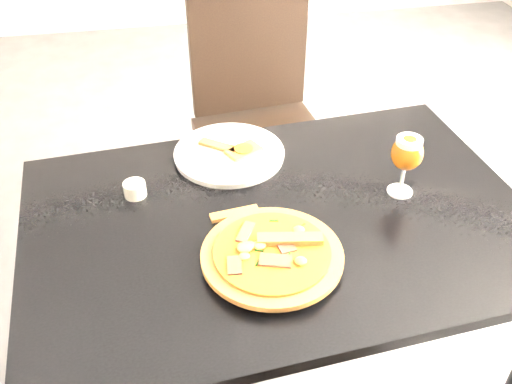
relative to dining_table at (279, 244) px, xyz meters
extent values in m
plane|color=#504F52|center=(0.09, 0.16, -0.66)|extent=(6.00, 6.00, 0.00)
cube|color=black|center=(0.00, 0.00, 0.08)|extent=(1.26, 0.89, 0.03)
cylinder|color=black|center=(-0.56, 0.30, -0.30)|extent=(0.05, 0.05, 0.72)
cylinder|color=black|center=(0.51, 0.38, -0.30)|extent=(0.05, 0.05, 0.72)
cube|color=black|center=(0.11, 0.71, -0.17)|extent=(0.50, 0.50, 0.04)
cylinder|color=black|center=(-0.05, 0.50, -0.43)|extent=(0.04, 0.04, 0.46)
cylinder|color=black|center=(0.31, 0.54, -0.43)|extent=(0.04, 0.04, 0.46)
cylinder|color=black|center=(-0.09, 0.87, -0.43)|extent=(0.04, 0.04, 0.46)
cylinder|color=black|center=(0.27, 0.91, -0.43)|extent=(0.04, 0.04, 0.46)
cube|color=black|center=(0.09, 0.91, 0.10)|extent=(0.43, 0.08, 0.45)
cylinder|color=white|center=(-0.05, -0.14, 0.10)|extent=(0.30, 0.30, 0.01)
cylinder|color=#975924|center=(-0.05, -0.14, 0.11)|extent=(0.31, 0.31, 0.01)
cylinder|color=red|center=(-0.05, -0.14, 0.12)|extent=(0.25, 0.25, 0.01)
cube|color=#4A2820|center=(-0.02, -0.14, 0.13)|extent=(0.06, 0.03, 0.00)
cube|color=#4A2820|center=(-0.05, -0.09, 0.13)|extent=(0.03, 0.06, 0.00)
cube|color=#4A2820|center=(-0.13, -0.14, 0.13)|extent=(0.06, 0.03, 0.00)
cube|color=#4A2820|center=(-0.05, -0.18, 0.13)|extent=(0.03, 0.06, 0.00)
ellipsoid|color=#E5D54A|center=(-0.03, -0.13, 0.13)|extent=(0.03, 0.03, 0.01)
ellipsoid|color=#E5D54A|center=(-0.04, -0.07, 0.13)|extent=(0.03, 0.03, 0.01)
ellipsoid|color=#E5D54A|center=(-0.07, -0.13, 0.13)|extent=(0.03, 0.03, 0.01)
ellipsoid|color=#E5D54A|center=(-0.13, -0.15, 0.13)|extent=(0.03, 0.03, 0.01)
ellipsoid|color=#E5D54A|center=(-0.06, -0.16, 0.13)|extent=(0.03, 0.03, 0.01)
ellipsoid|color=#E5D54A|center=(-0.03, -0.22, 0.13)|extent=(0.03, 0.03, 0.01)
ellipsoid|color=#E5D54A|center=(-0.03, -0.15, 0.13)|extent=(0.03, 0.03, 0.01)
cube|color=#154F0E|center=(-0.04, -0.13, 0.13)|extent=(0.01, 0.02, 0.00)
cube|color=#154F0E|center=(-0.07, -0.10, 0.13)|extent=(0.01, 0.02, 0.00)
cube|color=#154F0E|center=(-0.12, -0.10, 0.13)|extent=(0.02, 0.01, 0.00)
cube|color=#154F0E|center=(-0.08, -0.15, 0.13)|extent=(0.02, 0.01, 0.00)
cube|color=#154F0E|center=(-0.09, -0.19, 0.13)|extent=(0.02, 0.02, 0.00)
cube|color=#154F0E|center=(-0.05, -0.16, 0.13)|extent=(0.00, 0.02, 0.00)
cube|color=#154F0E|center=(-0.02, -0.18, 0.13)|extent=(0.02, 0.02, 0.00)
cube|color=#154F0E|center=(0.03, -0.16, 0.13)|extent=(0.02, 0.01, 0.00)
cube|color=#154F0E|center=(-0.02, -0.13, 0.13)|extent=(0.02, 0.01, 0.00)
cube|color=#975924|center=(0.00, -0.15, 0.13)|extent=(0.15, 0.05, 0.01)
cylinder|color=white|center=(-0.08, 0.27, 0.10)|extent=(0.33, 0.33, 0.02)
cube|color=#975924|center=(-0.11, 0.30, 0.11)|extent=(0.10, 0.09, 0.01)
cube|color=#975924|center=(-0.04, 0.26, 0.11)|extent=(0.11, 0.09, 0.01)
cylinder|color=red|center=(-0.04, 0.26, 0.12)|extent=(0.05, 0.05, 0.00)
cube|color=#975924|center=(-0.11, 0.03, 0.09)|extent=(0.12, 0.04, 0.01)
cylinder|color=silver|center=(-0.34, 0.15, 0.11)|extent=(0.06, 0.06, 0.04)
cylinder|color=gold|center=(-0.34, 0.15, 0.12)|extent=(0.05, 0.05, 0.01)
cylinder|color=silver|center=(0.32, 0.04, 0.09)|extent=(0.06, 0.06, 0.00)
cylinder|color=silver|center=(0.32, 0.04, 0.13)|extent=(0.01, 0.01, 0.07)
ellipsoid|color=#91480E|center=(0.32, 0.04, 0.21)|extent=(0.08, 0.08, 0.09)
cylinder|color=white|center=(0.32, 0.04, 0.24)|extent=(0.06, 0.06, 0.01)
camera|label=1|loc=(-0.25, -1.00, 0.97)|focal=40.00mm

